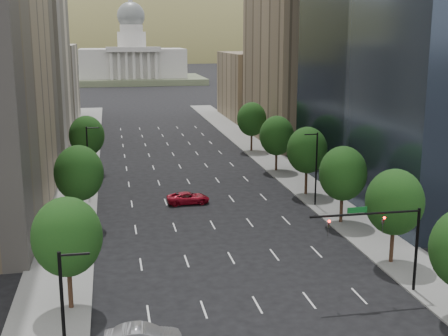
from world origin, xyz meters
TOP-DOWN VIEW (x-y plane):
  - sidewalk_left at (-15.50, 60.00)m, footprint 6.00×200.00m
  - sidewalk_right at (15.50, 60.00)m, footprint 6.00×200.00m
  - midrise_cream_left at (-25.00, 103.00)m, footprint 14.00×30.00m
  - filler_left at (-25.00, 136.00)m, footprint 14.00×26.00m
  - parking_tan_right at (25.00, 100.00)m, footprint 14.00×30.00m
  - filler_right at (25.00, 133.00)m, footprint 14.00×26.00m
  - tree_right_1 at (14.00, 36.00)m, footprint 5.20×5.20m
  - tree_right_2 at (14.00, 48.00)m, footprint 5.20×5.20m
  - tree_right_3 at (14.00, 60.00)m, footprint 5.20×5.20m
  - tree_right_4 at (14.00, 74.00)m, footprint 5.20×5.20m
  - tree_right_5 at (14.00, 90.00)m, footprint 5.20×5.20m
  - tree_left_0 at (-14.00, 32.00)m, footprint 5.20×5.20m
  - tree_left_1 at (-14.00, 52.00)m, footprint 5.20×5.20m
  - tree_left_2 at (-14.00, 78.00)m, footprint 5.20×5.20m
  - streetlight_rn at (13.44, 55.00)m, footprint 1.70×0.20m
  - streetlight_ls at (-13.44, 20.00)m, footprint 1.70×0.20m
  - streetlight_ln at (-13.44, 65.00)m, footprint 1.70×0.20m
  - traffic_signal at (10.53, 30.00)m, footprint 9.12×0.40m
  - capitol at (0.00, 249.71)m, footprint 60.00×40.00m
  - foothills at (34.67, 599.39)m, footprint 720.00×413.00m
  - car_red_far at (-1.50, 58.84)m, footprint 5.30×2.63m

SIDE VIEW (x-z plane):
  - foothills at x=34.67m, z-range -169.28..93.72m
  - sidewalk_left at x=-15.50m, z-range 0.00..0.15m
  - sidewalk_right at x=15.50m, z-range 0.00..0.15m
  - car_red_far at x=-1.50m, z-range 0.00..1.45m
  - streetlight_rn at x=13.44m, z-range 0.34..9.34m
  - streetlight_ls at x=-13.44m, z-range 0.34..9.34m
  - streetlight_ln at x=-13.44m, z-range 0.34..9.34m
  - traffic_signal at x=10.53m, z-range 1.49..8.86m
  - tree_right_4 at x=14.00m, z-range 1.23..9.69m
  - tree_right_2 at x=14.00m, z-range 1.30..9.91m
  - tree_left_2 at x=-14.00m, z-range 1.34..10.02m
  - tree_right_1 at x=14.00m, z-range 1.37..10.12m
  - tree_right_5 at x=14.00m, z-range 1.37..10.12m
  - tree_left_0 at x=-14.00m, z-range 1.37..10.12m
  - tree_right_3 at x=14.00m, z-range 1.44..10.34m
  - tree_left_1 at x=-14.00m, z-range 1.48..10.45m
  - filler_right at x=25.00m, z-range 0.00..16.00m
  - capitol at x=0.00m, z-range -9.02..26.18m
  - filler_left at x=-25.00m, z-range 0.00..18.00m
  - parking_tan_right at x=25.00m, z-range 0.00..30.00m
  - midrise_cream_left at x=-25.00m, z-range 0.00..35.00m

